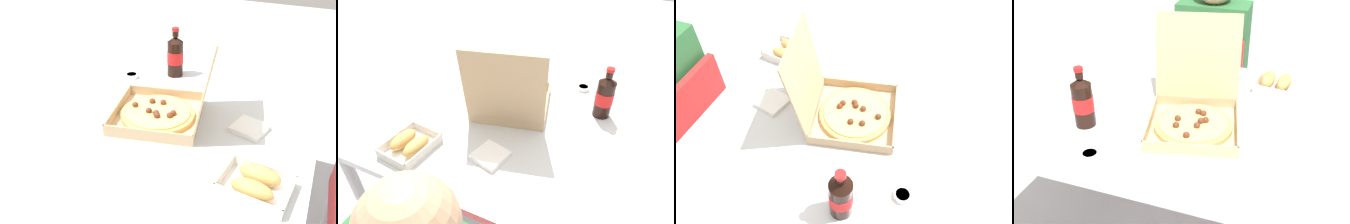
% 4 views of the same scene
% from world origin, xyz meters
% --- Properties ---
extents(dining_table, '(1.44, 0.92, 0.75)m').
position_xyz_m(dining_table, '(0.00, 0.00, 0.68)').
color(dining_table, silver).
rests_on(dining_table, ground_plane).
extents(chair, '(0.42, 0.42, 0.83)m').
position_xyz_m(chair, '(-0.04, 0.70, 0.48)').
color(chair, red).
rests_on(chair, ground_plane).
extents(diner_person, '(0.37, 0.41, 1.15)m').
position_xyz_m(diner_person, '(-0.05, 0.75, 0.69)').
color(diner_person, '#333847').
rests_on(diner_person, ground_plane).
extents(pizza_box_open, '(0.39, 0.43, 0.35)m').
position_xyz_m(pizza_box_open, '(0.10, -0.07, 0.80)').
color(pizza_box_open, tan).
rests_on(pizza_box_open, dining_table).
extents(bread_side_box, '(0.17, 0.20, 0.06)m').
position_xyz_m(bread_side_box, '(0.33, 0.32, 0.78)').
color(bread_side_box, white).
rests_on(bread_side_box, dining_table).
extents(cola_bottle, '(0.07, 0.07, 0.22)m').
position_xyz_m(cola_bottle, '(-0.27, -0.19, 0.85)').
color(cola_bottle, black).
rests_on(cola_bottle, dining_table).
extents(paper_menu, '(0.25, 0.22, 0.00)m').
position_xyz_m(paper_menu, '(-0.43, 0.11, 0.75)').
color(paper_menu, white).
rests_on(paper_menu, dining_table).
extents(napkin_pile, '(0.13, 0.13, 0.02)m').
position_xyz_m(napkin_pile, '(0.04, 0.23, 0.76)').
color(napkin_pile, white).
rests_on(napkin_pile, dining_table).
extents(dipping_sauce_cup, '(0.06, 0.06, 0.02)m').
position_xyz_m(dipping_sauce_cup, '(-0.15, -0.36, 0.76)').
color(dipping_sauce_cup, white).
rests_on(dipping_sauce_cup, dining_table).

